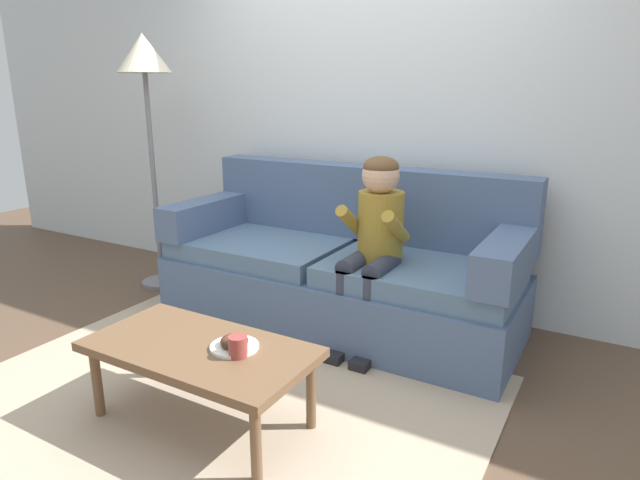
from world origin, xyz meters
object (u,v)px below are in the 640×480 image
object	(u,v)px
donut	(234,341)
person_child	(375,234)
coffee_table	(200,354)
toy_controller	(189,342)
floor_lamp	(145,76)
mug	(238,346)
couch	(342,269)

from	to	relation	value
donut	person_child	bearing A→B (deg)	80.41
coffee_table	toy_controller	size ratio (longest dim) A/B	4.46
donut	floor_lamp	distance (m)	2.31
person_child	donut	distance (m)	1.09
person_child	donut	xyz separation A→B (m)	(-0.18, -1.04, -0.25)
person_child	mug	size ratio (longest dim) A/B	12.24
couch	person_child	bearing A→B (deg)	-34.06
couch	toy_controller	world-z (taller)	couch
donut	mug	bearing A→B (deg)	-40.15
coffee_table	floor_lamp	xyz separation A→B (m)	(-1.50, 1.22, 1.20)
floor_lamp	mug	bearing A→B (deg)	-35.30
donut	floor_lamp	xyz separation A→B (m)	(-1.65, 1.16, 1.13)
coffee_table	mug	bearing A→B (deg)	1.18
couch	coffee_table	world-z (taller)	couch
coffee_table	floor_lamp	size ratio (longest dim) A/B	0.55
couch	floor_lamp	world-z (taller)	floor_lamp
mug	coffee_table	bearing A→B (deg)	-178.82
couch	floor_lamp	distance (m)	1.94
mug	toy_controller	distance (m)	1.04
coffee_table	donut	xyz separation A→B (m)	(0.15, 0.05, 0.07)
mug	donut	bearing A→B (deg)	139.85
donut	floor_lamp	size ratio (longest dim) A/B	0.07
coffee_table	person_child	size ratio (longest dim) A/B	0.92
floor_lamp	toy_controller	bearing A→B (deg)	-36.86
floor_lamp	couch	bearing A→B (deg)	3.46
person_child	mug	xyz separation A→B (m)	(-0.12, -1.10, -0.24)
couch	coffee_table	distance (m)	1.31
couch	mug	xyz separation A→B (m)	(0.19, -1.31, 0.08)
toy_controller	couch	bearing A→B (deg)	73.26
person_child	toy_controller	world-z (taller)	person_child
couch	coffee_table	xyz separation A→B (m)	(-0.02, -1.31, -0.00)
person_child	mug	distance (m)	1.13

